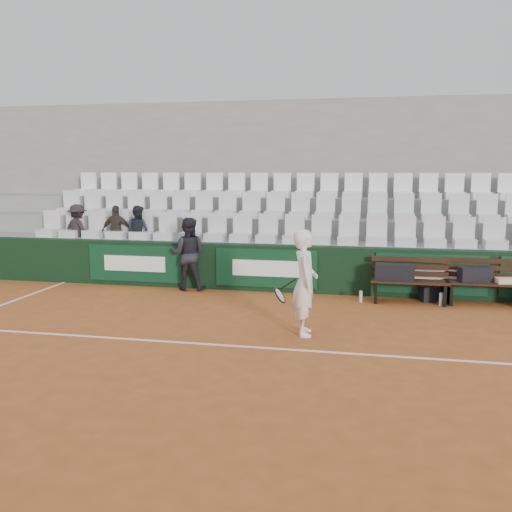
{
  "coord_description": "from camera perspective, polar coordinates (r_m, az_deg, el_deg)",
  "views": [
    {
      "loc": [
        2.08,
        -7.97,
        2.62
      ],
      "look_at": [
        -0.11,
        2.4,
        1.0
      ],
      "focal_mm": 40.0,
      "sensor_mm": 36.0,
      "label": 1
    }
  ],
  "objects": [
    {
      "name": "seat_row_mid",
      "position": [
        13.56,
        3.11,
        5.06
      ],
      "size": [
        11.9,
        0.44,
        0.63
      ],
      "primitive_type": "cube",
      "color": "silver",
      "rests_on": "grandstand_tier_mid"
    },
    {
      "name": "sports_bag_ground",
      "position": [
        11.98,
        17.26,
        -3.61
      ],
      "size": [
        0.56,
        0.44,
        0.3
      ],
      "primitive_type": "cube",
      "rotation": [
        0.0,
        0.0,
        0.32
      ],
      "color": "black",
      "rests_on": "ground"
    },
    {
      "name": "court_baseline",
      "position": [
        8.64,
        -2.58,
        -8.94
      ],
      "size": [
        18.0,
        0.06,
        0.01
      ],
      "primitive_type": "cube",
      "color": "white",
      "rests_on": "ground"
    },
    {
      "name": "ball_kid",
      "position": [
        12.47,
        -6.8,
        0.21
      ],
      "size": [
        0.84,
        0.7,
        1.59
      ],
      "primitive_type": "imported",
      "rotation": [
        0.0,
        0.0,
        3.27
      ],
      "color": "black",
      "rests_on": "ground"
    },
    {
      "name": "spectator_a",
      "position": [
        14.35,
        -17.46,
        4.29
      ],
      "size": [
        0.9,
        0.69,
        1.24
      ],
      "primitive_type": "imported",
      "rotation": [
        0.0,
        0.0,
        2.82
      ],
      "color": "black",
      "rests_on": "grandstand_tier_front"
    },
    {
      "name": "spectator_c",
      "position": [
        13.66,
        -11.77,
        4.29
      ],
      "size": [
        0.72,
        0.63,
        1.23
      ],
      "primitive_type": "imported",
      "rotation": [
        0.0,
        0.0,
        2.81
      ],
      "color": "black",
      "rests_on": "grandstand_tier_front"
    },
    {
      "name": "grandstand_tier_front",
      "position": [
        12.94,
        2.53,
        -0.75
      ],
      "size": [
        18.0,
        0.95,
        1.0
      ],
      "primitive_type": "cube",
      "color": "gray",
      "rests_on": "ground"
    },
    {
      "name": "grandstand_tier_mid",
      "position": [
        13.83,
        3.18,
        0.81
      ],
      "size": [
        18.0,
        0.95,
        1.45
      ],
      "primitive_type": "cube",
      "color": "gray",
      "rests_on": "ground"
    },
    {
      "name": "seat_row_front",
      "position": [
        12.66,
        2.43,
        2.77
      ],
      "size": [
        11.9,
        0.44,
        0.63
      ],
      "primitive_type": "cube",
      "color": "silver",
      "rests_on": "grandstand_tier_front"
    },
    {
      "name": "grandstand_rear_wall",
      "position": [
        15.27,
        4.14,
        7.1
      ],
      "size": [
        18.0,
        0.3,
        4.4
      ],
      "primitive_type": "cube",
      "color": "gray",
      "rests_on": "ground"
    },
    {
      "name": "tennis_player",
      "position": [
        9.05,
        4.9,
        -2.67
      ],
      "size": [
        0.75,
        0.68,
        1.69
      ],
      "color": "white",
      "rests_on": "ground"
    },
    {
      "name": "sports_bag_right",
      "position": [
        11.9,
        21.04,
        -1.72
      ],
      "size": [
        0.66,
        0.43,
        0.28
      ],
      "primitive_type": "cube",
      "rotation": [
        0.0,
        0.0,
        0.26
      ],
      "color": "black",
      "rests_on": "bench_right"
    },
    {
      "name": "water_bottle_far",
      "position": [
        11.61,
        18.0,
        -4.13
      ],
      "size": [
        0.07,
        0.07,
        0.26
      ],
      "primitive_type": "cylinder",
      "color": "silver",
      "rests_on": "ground"
    },
    {
      "name": "seat_row_back",
      "position": [
        14.48,
        3.71,
        7.07
      ],
      "size": [
        11.9,
        0.44,
        0.63
      ],
      "primitive_type": "cube",
      "color": "white",
      "rests_on": "grandstand_tier_back"
    },
    {
      "name": "ground",
      "position": [
        8.64,
        -2.58,
        -8.97
      ],
      "size": [
        80.0,
        80.0,
        0.0
      ],
      "primitive_type": "plane",
      "color": "#AC5926",
      "rests_on": "ground"
    },
    {
      "name": "towel",
      "position": [
        11.95,
        23.69,
        -2.27
      ],
      "size": [
        0.4,
        0.32,
        0.1
      ],
      "primitive_type": "cube",
      "rotation": [
        0.0,
        0.0,
        0.18
      ],
      "color": "beige",
      "rests_on": "bench_right"
    },
    {
      "name": "grandstand_tier_back",
      "position": [
        14.74,
        3.76,
        2.17
      ],
      "size": [
        18.0,
        0.95,
        1.9
      ],
      "primitive_type": "cube",
      "color": "gray",
      "rests_on": "ground"
    },
    {
      "name": "sports_bag_left",
      "position": [
        11.57,
        13.7,
        -1.55
      ],
      "size": [
        0.77,
        0.36,
        0.33
      ],
      "primitive_type": "cube",
      "rotation": [
        0.0,
        0.0,
        -0.04
      ],
      "color": "black",
      "rests_on": "bench_left"
    },
    {
      "name": "water_bottle_near",
      "position": [
        11.52,
        10.43,
        -4.01
      ],
      "size": [
        0.06,
        0.06,
        0.23
      ],
      "primitive_type": "cylinder",
      "color": "silver",
      "rests_on": "ground"
    },
    {
      "name": "back_barrier",
      "position": [
        12.31,
        2.36,
        -1.23
      ],
      "size": [
        18.0,
        0.34,
        1.0
      ],
      "color": "black",
      "rests_on": "ground"
    },
    {
      "name": "bench_left",
      "position": [
        11.66,
        15.08,
        -3.46
      ],
      "size": [
        1.5,
        0.56,
        0.45
      ],
      "primitive_type": "cube",
      "color": "#331B0F",
      "rests_on": "ground"
    },
    {
      "name": "spectator_b",
      "position": [
        13.88,
        -13.82,
        4.28
      ],
      "size": [
        0.75,
        0.41,
        1.22
      ],
      "primitive_type": "imported",
      "rotation": [
        0.0,
        0.0,
        3.3
      ],
      "color": "#322E28",
      "rests_on": "grandstand_tier_front"
    },
    {
      "name": "bench_right",
      "position": [
        11.96,
        21.92,
        -3.5
      ],
      "size": [
        1.5,
        0.56,
        0.45
      ],
      "primitive_type": "cube",
      "color": "#33190F",
      "rests_on": "ground"
    }
  ]
}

